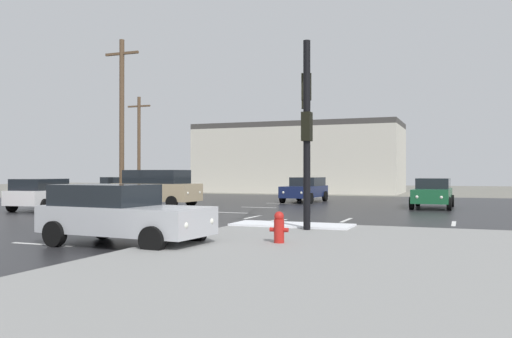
{
  "coord_description": "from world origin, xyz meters",
  "views": [
    {
      "loc": [
        10.33,
        -21.16,
        1.92
      ],
      "look_at": [
        -0.4,
        6.63,
        2.11
      ],
      "focal_mm": 37.73,
      "sensor_mm": 36.0,
      "label": 1
    }
  ],
  "objects": [
    {
      "name": "utility_pole_far",
      "position": [
        -8.03,
        4.91,
        5.01
      ],
      "size": [
        2.2,
        0.28,
        9.58
      ],
      "color": "brown",
      "rests_on": "ground_plane"
    },
    {
      "name": "sedan_navy",
      "position": [
        0.87,
        12.12,
        0.85
      ],
      "size": [
        2.21,
        4.61,
        1.58
      ],
      "rotation": [
        0.0,
        0.0,
        -1.62
      ],
      "color": "#141E47",
      "rests_on": "road_asphalt"
    },
    {
      "name": "suv_tan",
      "position": [
        -5.57,
        4.69,
        1.09
      ],
      "size": [
        4.92,
        2.37,
        2.03
      ],
      "rotation": [
        0.0,
        0.0,
        -0.05
      ],
      "color": "tan",
      "rests_on": "road_asphalt"
    },
    {
      "name": "sedan_silver",
      "position": [
        2.01,
        -9.43,
        0.85
      ],
      "size": [
        4.65,
        2.32,
        1.58
      ],
      "rotation": [
        0.0,
        0.0,
        -0.08
      ],
      "color": "#B7BABF",
      "rests_on": "road_asphalt"
    },
    {
      "name": "utility_pole_distant",
      "position": [
        -15.74,
        18.33,
        4.42
      ],
      "size": [
        2.2,
        0.28,
        8.42
      ],
      "color": "brown",
      "rests_on": "ground_plane"
    },
    {
      "name": "lane_markings",
      "position": [
        1.2,
        -1.38,
        0.02
      ],
      "size": [
        36.15,
        36.15,
        0.01
      ],
      "color": "silver",
      "rests_on": "road_asphalt"
    },
    {
      "name": "strip_building_background",
      "position": [
        -4.54,
        28.84,
        3.29
      ],
      "size": [
        19.34,
        8.0,
        6.57
      ],
      "color": "beige",
      "rests_on": "ground_plane"
    },
    {
      "name": "road_asphalt",
      "position": [
        0.0,
        0.0,
        0.01
      ],
      "size": [
        44.0,
        44.0,
        0.02
      ],
      "primitive_type": "cube",
      "color": "#232326",
      "rests_on": "ground_plane"
    },
    {
      "name": "snow_strip_curbside",
      "position": [
        5.0,
        -4.0,
        0.17
      ],
      "size": [
        4.0,
        1.6,
        0.06
      ],
      "primitive_type": "cube",
      "color": "white",
      "rests_on": "sidewalk_corner"
    },
    {
      "name": "sedan_green",
      "position": [
        8.81,
        8.97,
        0.85
      ],
      "size": [
        2.1,
        4.57,
        1.58
      ],
      "rotation": [
        0.0,
        0.0,
        -1.59
      ],
      "color": "#195933",
      "rests_on": "road_asphalt"
    },
    {
      "name": "traffic_signal_mast",
      "position": [
        5.34,
        -3.46,
        4.11
      ],
      "size": [
        1.83,
        5.82,
        5.88
      ],
      "rotation": [
        0.0,
        0.0,
        1.85
      ],
      "color": "black",
      "rests_on": "sidewalk_corner"
    },
    {
      "name": "ground_plane",
      "position": [
        0.0,
        0.0,
        0.0
      ],
      "size": [
        120.0,
        120.0,
        0.0
      ],
      "primitive_type": "plane",
      "color": "slate"
    },
    {
      "name": "sedan_grey",
      "position": [
        -11.46,
        9.22,
        0.85
      ],
      "size": [
        4.66,
        2.36,
        1.58
      ],
      "rotation": [
        0.0,
        0.0,
        3.05
      ],
      "color": "slate",
      "rests_on": "road_asphalt"
    },
    {
      "name": "fire_hydrant",
      "position": [
        5.99,
        -8.3,
        0.54
      ],
      "size": [
        0.48,
        0.26,
        0.79
      ],
      "color": "red",
      "rests_on": "sidewalk_corner"
    },
    {
      "name": "sedan_white",
      "position": [
        -9.17,
        0.14,
        0.85
      ],
      "size": [
        2.44,
        4.68,
        1.58
      ],
      "rotation": [
        0.0,
        0.0,
        1.69
      ],
      "color": "white",
      "rests_on": "road_asphalt"
    }
  ]
}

